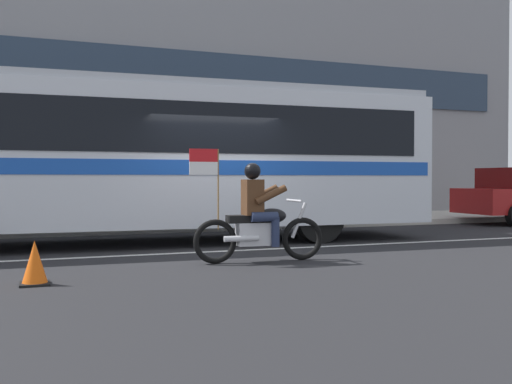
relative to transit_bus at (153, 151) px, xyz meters
name	(u,v)px	position (x,y,z in m)	size (l,w,h in m)	color
ground_plane	(215,248)	(0.95, -1.19, -1.88)	(60.00, 60.00, 0.00)	black
sidewalk_curb	(161,224)	(0.95, 3.91, -1.81)	(28.00, 3.80, 0.15)	#B7B2A8
lane_center_stripe	(225,251)	(0.95, -1.79, -1.88)	(26.60, 0.14, 0.01)	silver
office_building_facade	(145,9)	(0.95, 6.20, 4.67)	(28.00, 0.89, 13.10)	gray
transit_bus	(153,151)	(0.00, 0.00, 0.00)	(11.66, 2.99, 3.22)	silver
motorcycle_with_rider	(258,220)	(1.03, -3.28, -1.22)	(2.19, 0.64, 1.78)	black
fire_hydrant	(214,210)	(2.07, 2.60, -1.36)	(0.22, 0.30, 0.75)	gold
traffic_cone	(35,264)	(-2.28, -4.17, -1.63)	(0.36, 0.36, 0.55)	#EA590F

